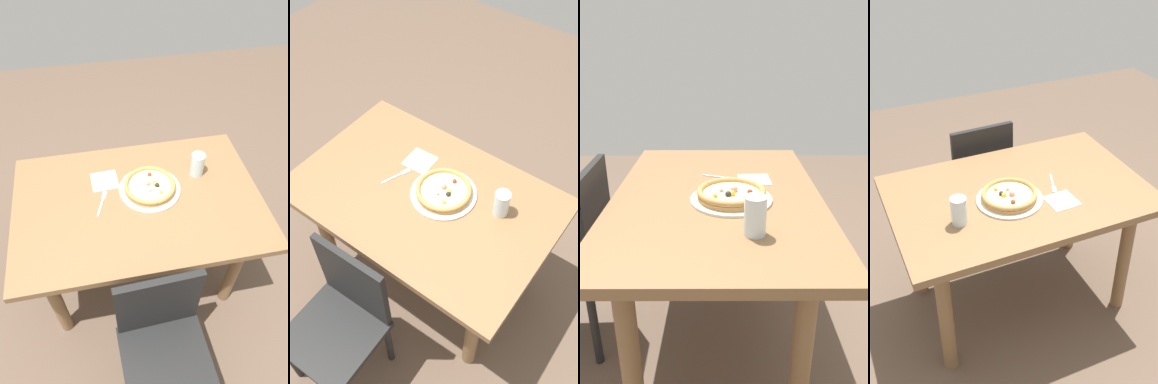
# 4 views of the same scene
# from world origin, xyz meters

# --- Properties ---
(ground_plane) EXTENTS (6.00, 6.00, 0.00)m
(ground_plane) POSITION_xyz_m (0.00, 0.00, 0.00)
(ground_plane) COLOR brown
(dining_table) EXTENTS (1.28, 0.85, 0.75)m
(dining_table) POSITION_xyz_m (0.00, 0.00, 0.64)
(dining_table) COLOR olive
(dining_table) RESTS_ON ground
(chair_near) EXTENTS (0.41, 0.41, 0.86)m
(chair_near) POSITION_xyz_m (-0.00, -0.64, 0.47)
(chair_near) COLOR black
(chair_near) RESTS_ON ground
(plate) EXTENTS (0.32, 0.32, 0.01)m
(plate) POSITION_xyz_m (0.07, 0.06, 0.75)
(plate) COLOR silver
(plate) RESTS_ON dining_table
(pizza) EXTENTS (0.27, 0.27, 0.05)m
(pizza) POSITION_xyz_m (0.07, 0.06, 0.78)
(pizza) COLOR #B78447
(pizza) RESTS_ON plate
(fork) EXTENTS (0.07, 0.16, 0.00)m
(fork) POSITION_xyz_m (-0.18, 0.02, 0.75)
(fork) COLOR silver
(fork) RESTS_ON dining_table
(drinking_glass) EXTENTS (0.07, 0.07, 0.13)m
(drinking_glass) POSITION_xyz_m (0.35, 0.13, 0.82)
(drinking_glass) COLOR silver
(drinking_glass) RESTS_ON dining_table
(napkin) EXTENTS (0.15, 0.15, 0.00)m
(napkin) POSITION_xyz_m (-0.15, 0.17, 0.75)
(napkin) COLOR white
(napkin) RESTS_ON dining_table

